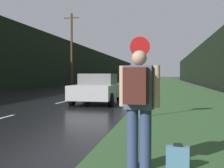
% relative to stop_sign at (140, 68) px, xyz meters
% --- Properties ---
extents(grass_verge, '(6.00, 240.00, 0.02)m').
position_rel_stop_sign_xyz_m(grass_verge, '(2.48, 32.32, -1.63)').
color(grass_verge, '#33562D').
rests_on(grass_verge, ground_plane).
extents(lane_stripe_c, '(0.12, 3.00, 0.01)m').
position_rel_stop_sign_xyz_m(lane_stripe_c, '(-4.48, 5.35, -1.64)').
color(lane_stripe_c, silver).
rests_on(lane_stripe_c, ground_plane).
extents(lane_stripe_d, '(0.12, 3.00, 0.01)m').
position_rel_stop_sign_xyz_m(lane_stripe_d, '(-4.48, 12.35, -1.64)').
color(lane_stripe_d, silver).
rests_on(lane_stripe_d, ground_plane).
extents(lane_stripe_e, '(0.12, 3.00, 0.01)m').
position_rel_stop_sign_xyz_m(lane_stripe_e, '(-4.48, 19.35, -1.64)').
color(lane_stripe_e, silver).
rests_on(lane_stripe_e, ground_plane).
extents(lane_stripe_f, '(0.12, 3.00, 0.01)m').
position_rel_stop_sign_xyz_m(lane_stripe_f, '(-4.48, 26.35, -1.64)').
color(lane_stripe_f, silver).
rests_on(lane_stripe_f, ground_plane).
extents(treeline_far_side, '(2.00, 140.00, 6.72)m').
position_rel_stop_sign_xyz_m(treeline_far_side, '(-14.44, 42.32, 1.72)').
color(treeline_far_side, black).
rests_on(treeline_far_side, ground_plane).
extents(treeline_near_side, '(2.00, 140.00, 7.18)m').
position_rel_stop_sign_xyz_m(treeline_near_side, '(8.48, 42.32, 1.95)').
color(treeline_near_side, black).
rests_on(treeline_near_side, ground_plane).
extents(utility_pole_far, '(1.80, 0.24, 8.46)m').
position_rel_stop_sign_xyz_m(utility_pole_far, '(-9.58, 21.45, 2.72)').
color(utility_pole_far, '#4C3823').
rests_on(utility_pole_far, ground_plane).
extents(stop_sign, '(0.67, 0.07, 2.69)m').
position_rel_stop_sign_xyz_m(stop_sign, '(0.00, 0.00, 0.00)').
color(stop_sign, slate).
rests_on(stop_sign, ground_plane).
extents(hitchhiker_with_backpack, '(0.61, 0.47, 1.78)m').
position_rel_stop_sign_xyz_m(hitchhiker_with_backpack, '(0.42, -5.16, -0.63)').
color(hitchhiker_with_backpack, navy).
rests_on(hitchhiker_with_backpack, ground_plane).
extents(suitcase, '(0.36, 0.16, 0.39)m').
position_rel_stop_sign_xyz_m(suitcase, '(1.00, -5.03, -1.47)').
color(suitcase, teal).
rests_on(suitcase, ground_plane).
extents(car_passing_near, '(2.03, 4.10, 1.49)m').
position_rel_stop_sign_xyz_m(car_passing_near, '(-2.50, 4.47, -0.91)').
color(car_passing_near, '#BCBCBC').
rests_on(car_passing_near, ground_plane).
extents(car_passing_far, '(2.03, 4.53, 1.40)m').
position_rel_stop_sign_xyz_m(car_passing_far, '(-2.50, 25.00, -0.92)').
color(car_passing_far, '#BCBCBC').
rests_on(car_passing_far, ground_plane).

